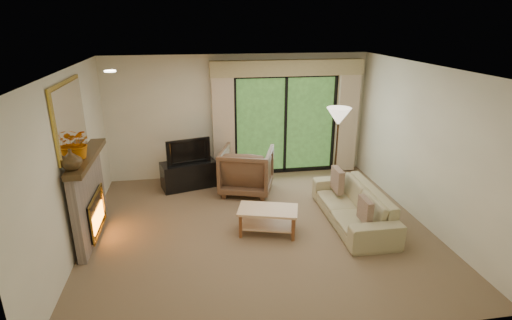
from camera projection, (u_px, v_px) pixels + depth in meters
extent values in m
plane|color=#7B6348|center=(259.00, 229.00, 6.59)|extent=(5.50, 5.50, 0.00)
plane|color=silver|center=(259.00, 68.00, 5.71)|extent=(5.50, 5.50, 0.00)
plane|color=beige|center=(239.00, 117.00, 8.47)|extent=(5.00, 0.00, 5.00)
plane|color=beige|center=(304.00, 237.00, 3.83)|extent=(5.00, 0.00, 5.00)
plane|color=beige|center=(71.00, 164.00, 5.72)|extent=(0.00, 5.00, 5.00)
plane|color=beige|center=(423.00, 145.00, 6.57)|extent=(0.00, 5.00, 5.00)
cube|color=#C7AD90|center=(223.00, 124.00, 8.30)|extent=(0.45, 0.18, 2.35)
cube|color=#C7AD90|center=(347.00, 119.00, 8.72)|extent=(0.45, 0.18, 2.35)
cube|color=tan|center=(288.00, 68.00, 8.15)|extent=(3.20, 0.24, 0.32)
cube|color=black|center=(189.00, 174.00, 8.13)|extent=(1.17, 0.75, 0.54)
imported|color=black|center=(187.00, 150.00, 7.96)|extent=(0.88, 0.34, 0.51)
imported|color=brown|center=(247.00, 170.00, 7.85)|extent=(1.23, 1.25, 0.91)
imported|color=tan|center=(353.00, 205.00, 6.72)|extent=(0.84, 2.10, 0.61)
cube|color=#4D3320|center=(365.00, 210.00, 6.08)|extent=(0.10, 0.38, 0.38)
cube|color=#4D3320|center=(337.00, 180.00, 7.19)|extent=(0.12, 0.43, 0.42)
imported|color=#412F19|center=(71.00, 159.00, 5.29)|extent=(0.32, 0.32, 0.29)
imported|color=#C66408|center=(79.00, 143.00, 5.69)|extent=(0.46, 0.41, 0.45)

